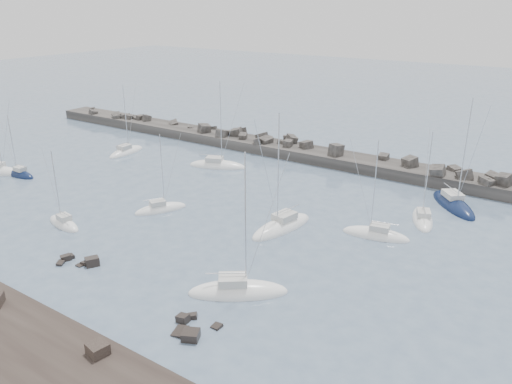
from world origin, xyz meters
TOP-DOWN VIEW (x-y plane):
  - ground at (0.00, 0.00)m, footprint 400.00×400.00m
  - rock_cluster_near at (-3.47, -8.76)m, footprint 4.97×3.45m
  - rock_cluster_far at (13.87, -11.30)m, footprint 3.95×3.79m
  - breakwater at (-7.18, 38.00)m, footprint 115.00×6.60m
  - sailboat_0 at (-38.90, 3.01)m, footprint 8.61×5.77m
  - sailboat_1 at (-30.64, 22.40)m, footprint 3.30×8.53m
  - sailboat_2 at (-35.20, 4.18)m, footprint 6.54×2.11m
  - sailboat_3 at (-6.49, 6.34)m, footprint 5.34×7.20m
  - sailboat_4 at (-11.81, 25.36)m, footprint 10.19×6.48m
  - sailboat_5 at (-13.16, -3.77)m, footprint 6.64×3.04m
  - sailboat_6 at (9.80, 10.52)m, footprint 4.88×10.27m
  - sailboat_7 at (13.85, -4.26)m, footprint 9.46×8.05m
  - sailboat_8 at (25.43, 29.60)m, footprint 9.00×9.82m
  - sailboat_9 at (20.17, 14.85)m, footprint 8.24×3.87m
  - sailboat_10 at (23.39, 22.50)m, footprint 5.13×8.10m

SIDE VIEW (x-z plane):
  - ground at x=0.00m, z-range 0.00..0.00m
  - rock_cluster_far at x=13.87m, z-range -0.61..0.81m
  - rock_cluster_near at x=-3.47m, z-range -0.61..0.84m
  - sailboat_10 at x=23.39m, z-range -6.03..6.30m
  - sailboat_3 at x=-6.49m, z-range -5.48..5.75m
  - sailboat_4 at x=-11.81m, z-range -7.53..7.80m
  - sailboat_9 at x=20.17m, z-range -6.16..6.44m
  - sailboat_5 at x=-13.16m, z-range -5.04..5.32m
  - sailboat_1 at x=-30.64m, z-range -6.48..6.77m
  - sailboat_2 at x=-35.20m, z-range -5.14..5.43m
  - sailboat_8 at x=25.43m, z-range -7.88..8.18m
  - sailboat_7 at x=13.85m, z-range -7.43..7.73m
  - sailboat_6 at x=9.80m, z-range -7.67..7.98m
  - sailboat_0 at x=-38.90m, z-range -6.50..6.81m
  - breakwater at x=-7.18m, z-range -2.25..2.95m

